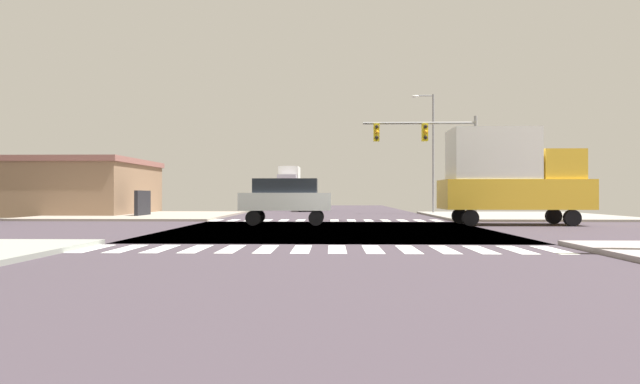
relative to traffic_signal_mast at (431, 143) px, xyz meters
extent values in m
cube|color=#3C333B|center=(-5.85, -7.01, -4.54)|extent=(14.00, 90.00, 0.05)
cube|color=#3C333B|center=(-5.85, -7.01, -4.54)|extent=(90.00, 12.00, 0.05)
cube|color=gray|center=(7.15, 4.99, -4.44)|extent=(12.00, 12.00, 0.14)
cube|color=gray|center=(-18.85, 4.99, -4.44)|extent=(12.00, 12.00, 0.14)
cube|color=white|center=(-12.60, -14.31, -4.51)|extent=(0.50, 2.00, 0.01)
cube|color=white|center=(-11.60, -14.31, -4.51)|extent=(0.50, 2.00, 0.01)
cube|color=white|center=(-10.60, -14.31, -4.51)|extent=(0.50, 2.00, 0.01)
cube|color=white|center=(-9.60, -14.31, -4.51)|extent=(0.50, 2.00, 0.01)
cube|color=white|center=(-8.60, -14.31, -4.51)|extent=(0.50, 2.00, 0.01)
cube|color=white|center=(-7.60, -14.31, -4.51)|extent=(0.50, 2.00, 0.01)
cube|color=white|center=(-6.60, -14.31, -4.51)|extent=(0.50, 2.00, 0.01)
cube|color=white|center=(-5.60, -14.31, -4.51)|extent=(0.50, 2.00, 0.01)
cube|color=white|center=(-4.60, -14.31, -4.51)|extent=(0.50, 2.00, 0.01)
cube|color=white|center=(-3.60, -14.31, -4.51)|extent=(0.50, 2.00, 0.01)
cube|color=white|center=(-2.60, -14.31, -4.51)|extent=(0.50, 2.00, 0.01)
cube|color=white|center=(-1.60, -14.31, -4.51)|extent=(0.50, 2.00, 0.01)
cube|color=white|center=(-0.60, -14.31, -4.51)|extent=(0.50, 2.00, 0.01)
cube|color=white|center=(0.40, -14.31, -4.51)|extent=(0.50, 2.00, 0.01)
cube|color=white|center=(-12.60, 0.29, -4.51)|extent=(0.50, 2.00, 0.01)
cube|color=white|center=(-11.60, 0.29, -4.51)|extent=(0.50, 2.00, 0.01)
cube|color=white|center=(-10.60, 0.29, -4.51)|extent=(0.50, 2.00, 0.01)
cube|color=white|center=(-9.60, 0.29, -4.51)|extent=(0.50, 2.00, 0.01)
cube|color=white|center=(-8.60, 0.29, -4.51)|extent=(0.50, 2.00, 0.01)
cube|color=white|center=(-7.60, 0.29, -4.51)|extent=(0.50, 2.00, 0.01)
cube|color=white|center=(-6.60, 0.29, -4.51)|extent=(0.50, 2.00, 0.01)
cube|color=white|center=(-5.60, 0.29, -4.51)|extent=(0.50, 2.00, 0.01)
cube|color=white|center=(-4.60, 0.29, -4.51)|extent=(0.50, 2.00, 0.01)
cube|color=white|center=(-3.60, 0.29, -4.51)|extent=(0.50, 2.00, 0.01)
cube|color=white|center=(-2.60, 0.29, -4.51)|extent=(0.50, 2.00, 0.01)
cube|color=white|center=(-1.60, 0.29, -4.51)|extent=(0.50, 2.00, 0.01)
cube|color=white|center=(-0.60, 0.29, -4.51)|extent=(0.50, 2.00, 0.01)
cube|color=white|center=(0.40, 0.29, -4.51)|extent=(0.50, 2.00, 0.01)
cylinder|color=gray|center=(2.62, 0.02, -1.46)|extent=(0.20, 0.20, 6.10)
cylinder|color=gray|center=(-0.66, 0.02, 1.19)|extent=(6.55, 0.14, 0.14)
cube|color=yellow|center=(-0.33, 0.02, 0.64)|extent=(0.32, 0.40, 1.00)
sphere|color=black|center=(-0.33, -0.22, 0.95)|extent=(0.22, 0.22, 0.22)
sphere|color=orange|center=(-0.33, -0.22, 0.64)|extent=(0.22, 0.22, 0.22)
sphere|color=black|center=(-0.33, -0.22, 0.33)|extent=(0.22, 0.22, 0.22)
cube|color=yellow|center=(-3.14, 0.02, 0.64)|extent=(0.32, 0.40, 1.00)
sphere|color=black|center=(-3.14, -0.22, 0.95)|extent=(0.22, 0.22, 0.22)
sphere|color=orange|center=(-3.14, -0.22, 0.64)|extent=(0.22, 0.22, 0.22)
sphere|color=black|center=(-3.14, -0.22, 0.33)|extent=(0.22, 0.22, 0.22)
cylinder|color=gray|center=(2.15, 9.31, 0.15)|extent=(0.16, 0.16, 9.34)
cylinder|color=gray|center=(1.45, 9.31, 4.72)|extent=(1.40, 0.10, 0.10)
ellipsoid|color=silver|center=(0.75, 9.31, 4.67)|extent=(0.60, 0.32, 0.20)
cube|color=#86674D|center=(-25.81, 7.19, -2.65)|extent=(11.63, 8.72, 3.73)
cube|color=#88564F|center=(-25.81, 7.19, -0.58)|extent=(11.93, 9.02, 0.40)
cube|color=black|center=(-18.49, 3.82, -3.61)|extent=(0.24, 2.20, 1.80)
cylinder|color=black|center=(-7.13, 14.10, -4.17)|extent=(0.26, 0.68, 0.68)
cylinder|color=black|center=(-8.57, 14.10, -4.17)|extent=(0.26, 0.68, 0.68)
cylinder|color=black|center=(-7.13, 17.02, -4.17)|extent=(0.26, 0.68, 0.68)
cylinder|color=black|center=(-8.57, 17.02, -4.17)|extent=(0.26, 0.68, 0.68)
cube|color=black|center=(-7.85, 15.56, -3.50)|extent=(1.80, 4.30, 0.66)
cube|color=black|center=(-7.85, 15.56, -2.90)|extent=(1.55, 2.24, 0.54)
cylinder|color=black|center=(-6.53, -2.73, -4.14)|extent=(0.74, 0.26, 0.74)
cylinder|color=black|center=(-6.53, -4.30, -4.14)|extent=(0.74, 0.26, 0.74)
cylinder|color=black|center=(-9.66, -2.73, -4.14)|extent=(0.74, 0.26, 0.74)
cylinder|color=black|center=(-9.66, -4.30, -4.14)|extent=(0.74, 0.26, 0.74)
cube|color=silver|center=(-8.10, -3.51, -3.33)|extent=(4.60, 1.96, 0.88)
cube|color=black|center=(-8.10, -3.51, -2.53)|extent=(3.22, 1.69, 0.72)
cylinder|color=black|center=(-9.89, 25.61, -4.11)|extent=(0.26, 0.80, 0.80)
cylinder|color=black|center=(-11.81, 25.61, -4.11)|extent=(0.26, 0.80, 0.80)
cylinder|color=black|center=(-9.89, 30.50, -4.11)|extent=(0.26, 0.80, 0.80)
cylinder|color=black|center=(-11.81, 30.50, -4.11)|extent=(0.26, 0.80, 0.80)
cube|color=#B0AAC1|center=(-10.85, 28.05, -2.97)|extent=(2.40, 7.20, 1.49)
cube|color=white|center=(-10.85, 29.13, -0.95)|extent=(2.30, 4.18, 2.56)
cube|color=#B0AAC1|center=(-10.85, 25.89, -1.49)|extent=(2.11, 2.02, 1.49)
cylinder|color=black|center=(5.89, -2.55, -4.11)|extent=(0.80, 0.26, 0.80)
cylinder|color=black|center=(5.89, -4.47, -4.11)|extent=(0.80, 0.26, 0.80)
cylinder|color=black|center=(0.99, -2.55, -4.11)|extent=(0.80, 0.26, 0.80)
cylinder|color=black|center=(0.99, -4.47, -4.11)|extent=(0.80, 0.26, 0.80)
cube|color=gold|center=(3.44, -3.51, -2.97)|extent=(7.20, 2.40, 1.49)
cube|color=white|center=(2.36, -3.51, -0.95)|extent=(4.18, 2.30, 2.56)
cube|color=gold|center=(5.60, -3.51, -1.49)|extent=(2.02, 2.11, 1.49)
camera|label=1|loc=(-5.74, -27.59, -2.96)|focal=26.48mm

